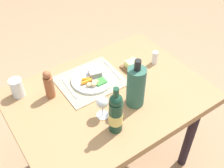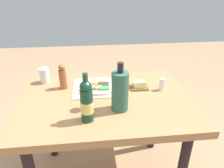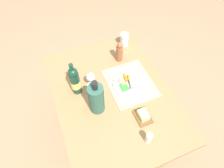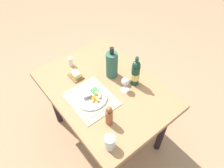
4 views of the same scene
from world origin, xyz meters
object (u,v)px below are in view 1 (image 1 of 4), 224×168
Objects in this scene: water_tumbler at (17,89)px; cooler_bottle at (136,87)px; knife at (69,88)px; butter_dish at (132,65)px; dinner_plate at (93,79)px; wine_glass at (102,103)px; salt_shaker at (155,58)px; fork at (113,70)px; dining_table at (109,105)px; pepper_mill at (49,85)px; wine_bottle at (116,113)px.

cooler_bottle is (-0.53, 0.44, 0.08)m from water_tumbler.
knife is 0.44m from butter_dish.
knife is at bearing -51.43° from cooler_bottle.
dinner_plate is 0.30m from wine_glass.
salt_shaker is 0.70× the size of butter_dish.
knife is (0.32, -0.01, 0.00)m from fork.
wine_glass is at bearing 31.66° from butter_dish.
salt_shaker is at bearing 166.54° from fork.
knife reaches higher than dining_table.
knife is at bearing 155.70° from water_tumbler.
water_tumbler is (0.59, -0.13, 0.04)m from fork.
dinner_plate is at bearing -110.81° from wine_glass.
water_tumbler is (0.43, -0.15, 0.03)m from dinner_plate.
butter_dish is at bearing -16.56° from salt_shaker.
butter_dish is at bearing 163.95° from fork.
pepper_mill is 0.61× the size of cooler_bottle.
butter_dish is at bearing -155.72° from dining_table.
butter_dish is (-0.44, 0.06, 0.01)m from knife.
dinner_plate is 2.95× the size of salt_shaker.
wine_glass is at bearing -6.90° from cooler_bottle.
fork is at bearing -178.03° from knife.
dining_table is at bearing 138.95° from knife.
dining_table is at bearing 148.40° from pepper_mill.
dining_table is at bearing -117.05° from wine_bottle.
fork is (-0.16, -0.01, -0.01)m from dinner_plate.
dining_table is at bearing -61.71° from cooler_bottle.
salt_shaker is at bearing -147.44° from cooler_bottle.
water_tumbler reaches higher than fork.
salt_shaker is at bearing 171.25° from pepper_mill.
salt_shaker is 0.66× the size of wine_glass.
dinner_plate is (0.02, -0.15, 0.12)m from dining_table.
water_tumbler is at bearing -58.52° from wine_bottle.
salt_shaker reaches higher than fork.
water_tumbler is (0.15, -0.12, -0.04)m from pepper_mill.
wine_glass is at bearing -87.57° from wine_bottle.
pepper_mill reaches higher than butter_dish.
dining_table is 3.76× the size of cooler_bottle.
salt_shaker is 0.41m from cooler_bottle.
fork and knife have the same top height.
wine_bottle reaches higher than knife.
cooler_bottle is (-0.08, 0.15, 0.23)m from dining_table.
water_tumbler is at bearing -52.38° from wine_glass.
wine_glass is (-0.17, 0.30, 0.01)m from pepper_mill.
dining_table is 9.80× the size of water_tumbler.
fork is 1.57× the size of wine_glass.
water_tumbler is (0.27, -0.12, 0.04)m from knife.
fork is at bearing -18.61° from salt_shaker.
pepper_mill is 0.57m from butter_dish.
butter_dish is 0.44× the size of wine_bottle.
water_tumbler reaches higher than knife.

